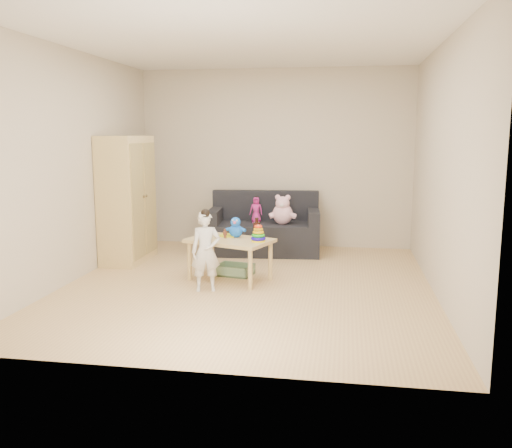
% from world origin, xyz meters
% --- Properties ---
extents(room, '(4.50, 4.50, 4.50)m').
position_xyz_m(room, '(0.00, 0.00, 1.30)').
color(room, tan).
rests_on(room, ground).
extents(wardrobe, '(0.45, 0.91, 1.64)m').
position_xyz_m(wardrobe, '(-1.76, 0.90, 0.82)').
color(wardrobe, '#E7C47E').
rests_on(wardrobe, ground).
extents(sofa, '(1.59, 0.89, 0.43)m').
position_xyz_m(sofa, '(-0.07, 1.67, 0.22)').
color(sofa, black).
rests_on(sofa, ground).
extents(play_table, '(1.06, 0.86, 0.48)m').
position_xyz_m(play_table, '(-0.24, 0.17, 0.24)').
color(play_table, tan).
rests_on(play_table, ground).
extents(storage_bin, '(0.46, 0.38, 0.12)m').
position_xyz_m(storage_bin, '(-0.23, 0.42, 0.06)').
color(storage_bin, '#698B64').
rests_on(storage_bin, ground).
extents(toddler, '(0.36, 0.29, 0.84)m').
position_xyz_m(toddler, '(-0.40, -0.27, 0.42)').
color(toddler, silver).
rests_on(toddler, ground).
extents(pink_bear, '(0.37, 0.35, 0.34)m').
position_xyz_m(pink_bear, '(0.20, 1.61, 0.60)').
color(pink_bear, '#FFBBD0').
rests_on(pink_bear, sofa).
extents(doll, '(0.19, 0.13, 0.36)m').
position_xyz_m(doll, '(-0.18, 1.65, 0.61)').
color(doll, '#C02484').
rests_on(doll, sofa).
extents(ring_stacker, '(0.16, 0.16, 0.19)m').
position_xyz_m(ring_stacker, '(0.10, 0.08, 0.56)').
color(ring_stacker, yellow).
rests_on(ring_stacker, play_table).
extents(brown_bottle, '(0.08, 0.08, 0.23)m').
position_xyz_m(brown_bottle, '(0.05, 0.30, 0.58)').
color(brown_bottle, black).
rests_on(brown_bottle, play_table).
extents(blue_plush, '(0.25, 0.23, 0.24)m').
position_xyz_m(blue_plush, '(-0.19, 0.29, 0.60)').
color(blue_plush, '#1B6EFB').
rests_on(blue_plush, play_table).
extents(wooden_figure, '(0.05, 0.04, 0.11)m').
position_xyz_m(wooden_figure, '(-0.30, 0.20, 0.54)').
color(wooden_figure, '#5A2B1C').
rests_on(wooden_figure, play_table).
extents(yellow_book, '(0.21, 0.21, 0.01)m').
position_xyz_m(yellow_book, '(-0.30, 0.35, 0.49)').
color(yellow_book, yellow).
rests_on(yellow_book, play_table).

